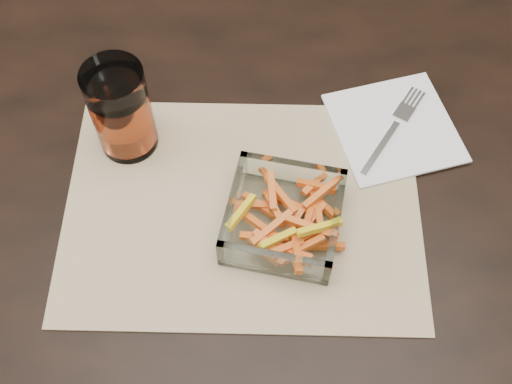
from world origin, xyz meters
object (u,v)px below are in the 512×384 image
Objects in this scene: tumbler at (122,112)px; fork at (394,127)px; glass_bowl at (283,219)px; dining_table at (338,271)px.

tumbler is 0.94× the size of fork.
tumbler reaches higher than glass_bowl.
dining_table is at bearing -16.97° from glass_bowl.
glass_bowl is at bearing -34.99° from tumbler.
glass_bowl is 0.25m from tumbler.
fork is (0.08, 0.17, 0.10)m from dining_table.
tumbler is (-0.28, 0.16, 0.15)m from dining_table.
glass_bowl is at bearing -103.10° from fork.
tumbler is at bearing 149.51° from dining_table.
dining_table is 0.36m from tumbler.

